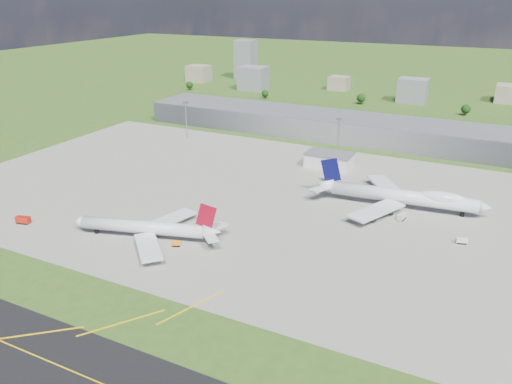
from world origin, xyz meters
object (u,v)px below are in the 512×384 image
at_px(van_white_near, 402,217).
at_px(airliner_red_twin, 148,228).
at_px(crash_tender, 23,220).
at_px(van_white_far, 462,241).
at_px(airliner_blue_quad, 403,197).
at_px(tug_yellow, 176,244).

bearing_deg(van_white_near, airliner_red_twin, 138.61).
xyz_separation_m(crash_tender, van_white_far, (177.90, 66.67, -0.46)).
relative_size(airliner_blue_quad, van_white_far, 17.06).
distance_m(tug_yellow, van_white_far, 117.36).
xyz_separation_m(airliner_blue_quad, van_white_far, (29.49, -25.97, -4.75)).
bearing_deg(van_white_far, airliner_red_twin, -172.12).
height_order(crash_tender, van_white_far, crash_tender).
bearing_deg(airliner_red_twin, airliner_blue_quad, -154.09).
distance_m(airliner_blue_quad, van_white_near, 14.28).
bearing_deg(van_white_near, airliner_blue_quad, 24.52).
bearing_deg(van_white_near, tug_yellow, 143.60).
bearing_deg(crash_tender, van_white_near, 13.07).
bearing_deg(tug_yellow, airliner_blue_quad, 19.16).
height_order(tug_yellow, van_white_near, van_white_near).
xyz_separation_m(crash_tender, van_white_near, (151.14, 79.36, -0.19)).
relative_size(airliner_red_twin, airliner_blue_quad, 0.79).
relative_size(van_white_near, van_white_far, 1.28).
bearing_deg(airliner_red_twin, van_white_far, -171.54).
distance_m(tug_yellow, van_white_near, 102.17).
distance_m(airliner_red_twin, airliner_blue_quad, 119.30).
bearing_deg(airliner_blue_quad, van_white_near, -83.60).
bearing_deg(van_white_near, crash_tender, 130.62).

